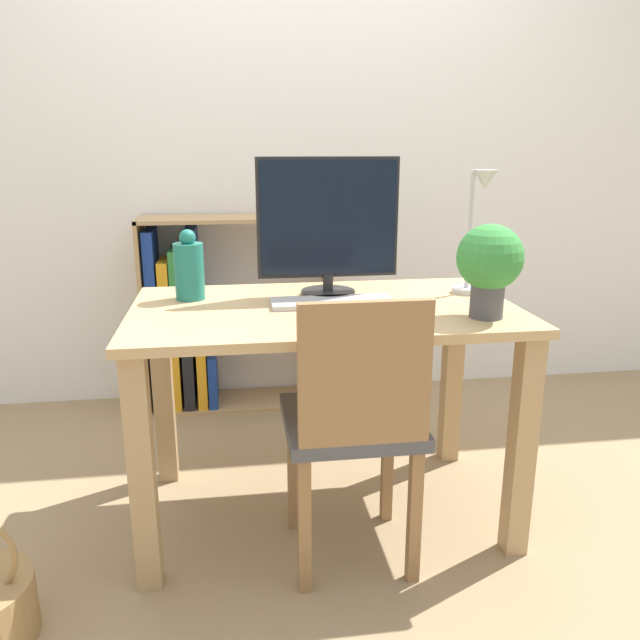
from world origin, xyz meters
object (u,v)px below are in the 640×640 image
(potted_plant, at_px, (490,263))
(chair, at_px, (355,420))
(bookshelf, at_px, (200,323))
(monitor, at_px, (328,223))
(vase, at_px, (189,269))
(desk_lamp, at_px, (477,220))
(keyboard, at_px, (332,302))

(potted_plant, height_order, chair, potted_plant)
(bookshelf, bearing_deg, monitor, -60.31)
(vase, bearing_deg, desk_lamp, -6.10)
(monitor, distance_m, desk_lamp, 0.50)
(monitor, distance_m, vase, 0.49)
(vase, relative_size, chair, 0.27)
(desk_lamp, distance_m, bookshelf, 1.50)
(keyboard, relative_size, chair, 0.46)
(monitor, xyz_separation_m, chair, (0.01, -0.46, -0.52))
(potted_plant, relative_size, chair, 0.32)
(desk_lamp, bearing_deg, chair, -143.20)
(monitor, height_order, bookshelf, monitor)
(bookshelf, bearing_deg, potted_plant, -53.05)
(bookshelf, bearing_deg, chair, -69.24)
(vase, relative_size, bookshelf, 0.25)
(keyboard, relative_size, potted_plant, 1.41)
(keyboard, relative_size, bookshelf, 0.43)
(potted_plant, bearing_deg, monitor, 139.83)
(monitor, distance_m, chair, 0.69)
(desk_lamp, bearing_deg, keyboard, -175.27)
(desk_lamp, xyz_separation_m, bookshelf, (-0.98, 0.96, -0.59))
(vase, bearing_deg, bookshelf, 91.29)
(vase, xyz_separation_m, potted_plant, (0.90, -0.37, 0.06))
(bookshelf, bearing_deg, keyboard, -64.26)
(potted_plant, xyz_separation_m, chair, (-0.42, -0.10, -0.44))
(keyboard, bearing_deg, bookshelf, 115.74)
(desk_lamp, relative_size, bookshelf, 0.46)
(vase, distance_m, potted_plant, 0.98)
(monitor, bearing_deg, keyboard, -93.43)
(keyboard, distance_m, potted_plant, 0.52)
(vase, bearing_deg, chair, -43.82)
(keyboard, xyz_separation_m, desk_lamp, (0.50, 0.04, 0.25))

